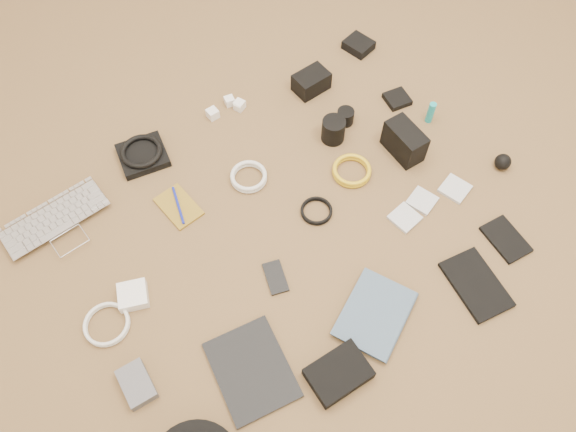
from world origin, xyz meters
TOP-DOWN VIEW (x-y plane):
  - laptop at (-0.54, 0.37)m, footprint 0.32×0.23m
  - headphone_pouch at (-0.22, 0.47)m, footprint 0.17×0.16m
  - headphones at (-0.22, 0.47)m, footprint 0.18×0.18m
  - charger_a at (0.05, 0.49)m, footprint 0.04×0.04m
  - charger_b at (0.14, 0.46)m, footprint 0.04×0.04m
  - charger_c at (0.13, 0.50)m, footprint 0.04×0.04m
  - charger_d at (0.14, 0.46)m, footprint 0.04×0.04m
  - dslr_camera at (0.39, 0.39)m, footprint 0.12×0.08m
  - lens_pouch at (0.65, 0.45)m, footprint 0.10×0.11m
  - notebook_olive at (-0.22, 0.24)m, footprint 0.10×0.15m
  - pen_blue at (-0.22, 0.24)m, footprint 0.05×0.13m
  - cable_white_a at (0.01, 0.20)m, footprint 0.15×0.15m
  - lens_a at (0.32, 0.18)m, footprint 0.09×0.09m
  - lens_b at (0.39, 0.21)m, footprint 0.06×0.06m
  - card_reader at (0.60, 0.18)m, footprint 0.09×0.09m
  - power_brick at (-0.47, 0.06)m, footprint 0.10×0.10m
  - cable_white_b at (-0.57, 0.03)m, footprint 0.16×0.16m
  - cable_black at (0.10, -0.02)m, footprint 0.12×0.12m
  - cable_yellow at (0.28, 0.03)m, footprint 0.14×0.14m
  - flash at (0.46, 0.00)m, footprint 0.08×0.14m
  - lens_cleaner at (0.62, 0.05)m, footprint 0.03×0.03m
  - battery_charger at (-0.58, -0.16)m, footprint 0.08×0.11m
  - tablet at (-0.32, -0.30)m, footprint 0.22×0.27m
  - phone at (-0.12, -0.12)m, footprint 0.08×0.11m
  - filter_case_left at (0.30, -0.19)m, footprint 0.09×0.09m
  - filter_case_mid at (0.39, -0.18)m, footprint 0.09×0.09m
  - filter_case_right at (0.50, -0.20)m, footprint 0.10×0.10m
  - air_blower at (0.68, -0.23)m, footprint 0.07×0.07m
  - drive_case at (-0.15, -0.44)m, footprint 0.16×0.12m
  - paperback at (0.06, -0.44)m, footprint 0.27×0.24m
  - notebook_black_a at (0.32, -0.47)m, footprint 0.16×0.22m
  - notebook_black_b at (0.49, -0.42)m, footprint 0.11×0.15m

SIDE VIEW (x-z plane):
  - phone at x=-0.12m, z-range 0.00..0.01m
  - notebook_olive at x=-0.22m, z-range 0.00..0.01m
  - cable_black at x=0.10m, z-range 0.00..0.01m
  - cable_white_b at x=-0.57m, z-range 0.00..0.01m
  - filter_case_mid at x=0.39m, z-range 0.00..0.01m
  - tablet at x=-0.32m, z-range 0.00..0.01m
  - filter_case_left at x=0.30m, z-range 0.00..0.01m
  - filter_case_right at x=0.50m, z-range 0.00..0.01m
  - notebook_black_b at x=0.49m, z-range 0.00..0.01m
  - cable_white_a at x=0.01m, z-range 0.00..0.01m
  - cable_yellow at x=0.28m, z-range 0.00..0.01m
  - notebook_black_a at x=0.32m, z-range 0.00..0.01m
  - card_reader at x=0.60m, z-range 0.00..0.02m
  - paperback at x=0.06m, z-range 0.00..0.02m
  - pen_blue at x=-0.22m, z-range 0.01..0.02m
  - laptop at x=-0.54m, z-range 0.00..0.02m
  - headphone_pouch at x=-0.22m, z-range 0.00..0.03m
  - charger_b at x=0.14m, z-range 0.00..0.03m
  - charger_c at x=0.13m, z-range 0.00..0.03m
  - charger_d at x=0.14m, z-range 0.00..0.03m
  - battery_charger at x=-0.58m, z-range 0.00..0.03m
  - charger_a at x=0.05m, z-range 0.00..0.03m
  - lens_pouch at x=0.65m, z-range 0.00..0.03m
  - power_brick at x=-0.47m, z-range 0.00..0.03m
  - drive_case at x=-0.15m, z-range 0.00..0.04m
  - air_blower at x=0.68m, z-range 0.00..0.05m
  - lens_b at x=0.39m, z-range 0.00..0.05m
  - dslr_camera at x=0.39m, z-range 0.00..0.07m
  - headphones at x=-0.22m, z-range 0.03..0.04m
  - lens_cleaner at x=0.62m, z-range 0.00..0.08m
  - lens_a at x=0.32m, z-range 0.00..0.08m
  - flash at x=0.46m, z-range 0.00..0.10m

